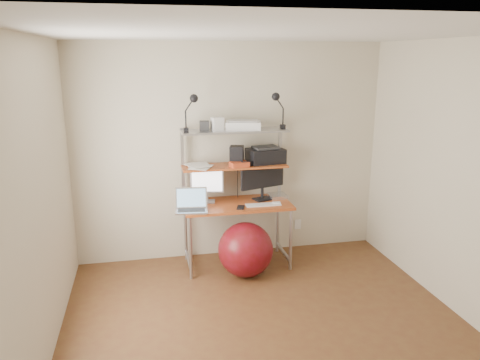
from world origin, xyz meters
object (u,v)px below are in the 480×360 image
at_px(laptop, 191,206).
at_px(exercise_ball, 246,250).
at_px(printer, 266,155).
at_px(monitor_black, 262,176).
at_px(monitor_silver, 207,183).

height_order(laptop, exercise_ball, laptop).
distance_m(printer, exercise_ball, 1.10).
distance_m(monitor_black, exercise_ball, 0.86).
xyz_separation_m(laptop, printer, (0.90, 0.30, 0.45)).
bearing_deg(exercise_ball, laptop, 163.73).
bearing_deg(monitor_black, laptop, 177.01).
bearing_deg(monitor_black, monitor_silver, 158.68).
bearing_deg(monitor_silver, exercise_ball, -39.99).
relative_size(laptop, exercise_ball, 0.61).
relative_size(monitor_silver, laptop, 1.13).
bearing_deg(laptop, monitor_silver, 58.64).
relative_size(laptop, printer, 0.83).
relative_size(monitor_black, exercise_ball, 0.92).
distance_m(laptop, printer, 1.05).
relative_size(monitor_black, laptop, 1.50).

